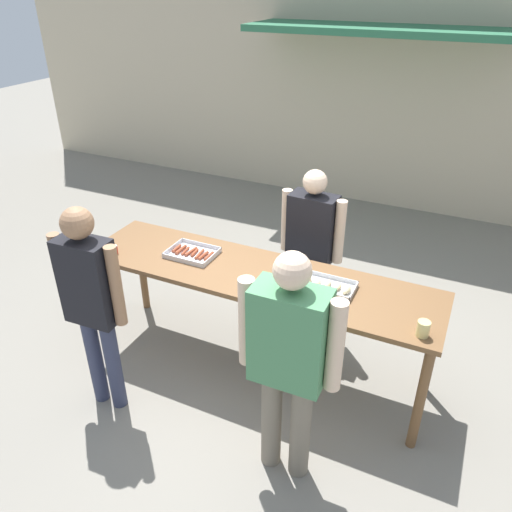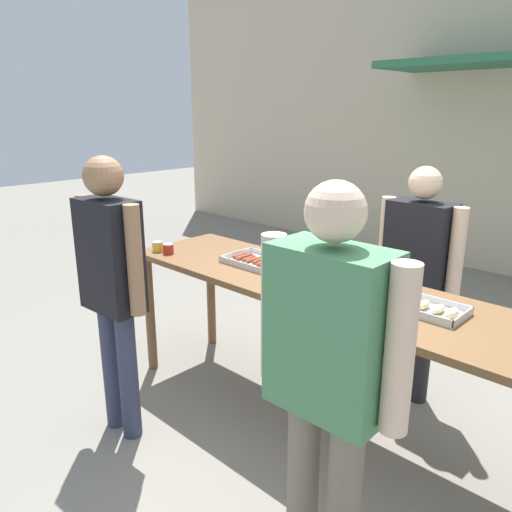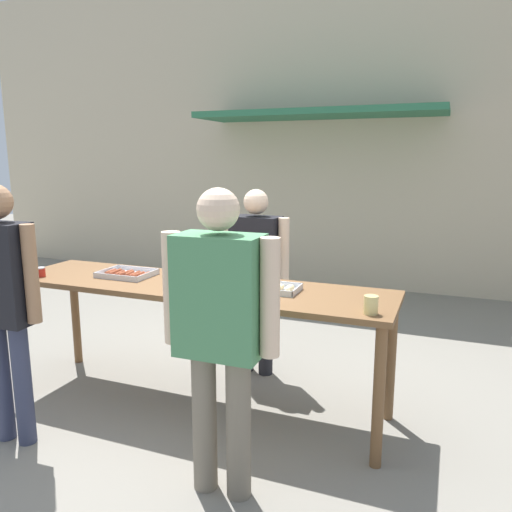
% 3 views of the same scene
% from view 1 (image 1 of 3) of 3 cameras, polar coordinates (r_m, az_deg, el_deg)
% --- Properties ---
extents(ground_plane, '(24.00, 24.00, 0.00)m').
position_cam_1_polar(ground_plane, '(4.47, 0.00, -12.19)').
color(ground_plane, gray).
extents(building_facade_back, '(12.00, 1.11, 4.50)m').
position_cam_1_polar(building_facade_back, '(7.18, 14.87, 22.92)').
color(building_facade_back, beige).
rests_on(building_facade_back, ground).
extents(serving_table, '(2.90, 0.74, 0.94)m').
position_cam_1_polar(serving_table, '(3.97, 0.00, -3.14)').
color(serving_table, brown).
rests_on(serving_table, ground).
extents(food_tray_sausages, '(0.39, 0.31, 0.04)m').
position_cam_1_polar(food_tray_sausages, '(4.19, -7.28, 0.31)').
color(food_tray_sausages, silver).
rests_on(food_tray_sausages, serving_table).
extents(food_tray_buns, '(0.42, 0.24, 0.06)m').
position_cam_1_polar(food_tray_buns, '(3.76, 8.17, -3.37)').
color(food_tray_buns, silver).
rests_on(food_tray_buns, serving_table).
extents(condiment_jar_mustard, '(0.07, 0.07, 0.07)m').
position_cam_1_polar(condiment_jar_mustard, '(4.38, -17.18, 0.85)').
color(condiment_jar_mustard, gold).
rests_on(condiment_jar_mustard, serving_table).
extents(condiment_jar_ketchup, '(0.07, 0.07, 0.07)m').
position_cam_1_polar(condiment_jar_ketchup, '(4.33, -16.01, 0.68)').
color(condiment_jar_ketchup, '#B22319').
rests_on(condiment_jar_ketchup, serving_table).
extents(beer_cup, '(0.08, 0.08, 0.11)m').
position_cam_1_polar(beer_cup, '(3.41, 18.56, -7.88)').
color(beer_cup, '#DBC67A').
rests_on(beer_cup, serving_table).
extents(person_server_behind_table, '(0.59, 0.25, 1.59)m').
position_cam_1_polar(person_server_behind_table, '(4.41, 6.36, 1.84)').
color(person_server_behind_table, '#232328').
rests_on(person_server_behind_table, ground).
extents(person_customer_holding_hotdog, '(0.55, 0.23, 1.69)m').
position_cam_1_polar(person_customer_holding_hotdog, '(3.70, -18.33, -4.25)').
color(person_customer_holding_hotdog, '#333851').
rests_on(person_customer_holding_hotdog, ground).
extents(person_customer_with_cup, '(0.66, 0.26, 1.69)m').
position_cam_1_polar(person_customer_with_cup, '(3.05, 3.76, -11.07)').
color(person_customer_with_cup, '#756B5B').
rests_on(person_customer_with_cup, ground).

